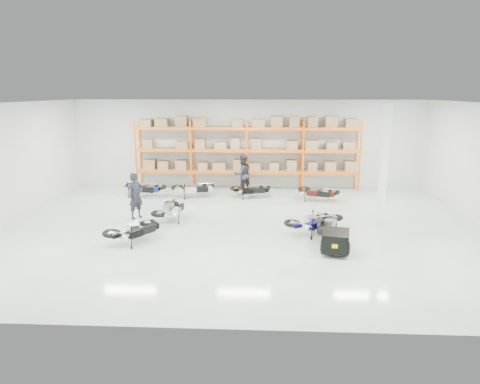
# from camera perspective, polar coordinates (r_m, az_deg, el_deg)

# --- Properties ---
(room) EXTENTS (18.00, 18.00, 18.00)m
(room) POSITION_cam_1_polar(r_m,az_deg,el_deg) (15.38, 0.12, 3.31)
(room) COLOR silver
(room) RESTS_ON ground
(pallet_rack) EXTENTS (11.28, 0.98, 3.62)m
(pallet_rack) POSITION_cam_1_polar(r_m,az_deg,el_deg) (21.75, 0.92, 6.28)
(pallet_rack) COLOR #FE5F0D
(pallet_rack) RESTS_ON ground
(structural_column) EXTENTS (0.25, 0.25, 4.50)m
(structural_column) POSITION_cam_1_polar(r_m,az_deg,el_deg) (16.48, 18.62, 3.28)
(structural_column) COLOR white
(structural_column) RESTS_ON ground
(moto_blue_centre) EXTENTS (1.95, 1.81, 1.16)m
(moto_blue_centre) POSITION_cam_1_polar(r_m,az_deg,el_deg) (15.29, 9.63, -3.52)
(moto_blue_centre) COLOR #0C074E
(moto_blue_centre) RESTS_ON ground
(moto_silver_left) EXTENTS (1.10, 1.88, 1.15)m
(moto_silver_left) POSITION_cam_1_polar(r_m,az_deg,el_deg) (16.86, -9.21, -1.91)
(moto_silver_left) COLOR silver
(moto_silver_left) RESTS_ON ground
(moto_black_far_left) EXTENTS (1.75, 1.95, 1.15)m
(moto_black_far_left) POSITION_cam_1_polar(r_m,az_deg,el_deg) (14.66, -13.92, -4.48)
(moto_black_far_left) COLOR black
(moto_black_far_left) RESTS_ON ground
(moto_touring_right) EXTENTS (1.20, 1.96, 1.19)m
(moto_touring_right) POSITION_cam_1_polar(r_m,az_deg,el_deg) (15.05, 11.64, -3.81)
(moto_touring_right) COLOR black
(moto_touring_right) RESTS_ON ground
(trailer) EXTENTS (0.98, 1.74, 0.71)m
(trailer) POSITION_cam_1_polar(r_m,az_deg,el_deg) (13.60, 12.61, -6.38)
(trailer) COLOR black
(trailer) RESTS_ON ground
(moto_back_a) EXTENTS (2.00, 1.32, 1.19)m
(moto_back_a) POSITION_cam_1_polar(r_m,az_deg,el_deg) (20.84, -12.78, 0.90)
(moto_back_a) COLOR navy
(moto_back_a) RESTS_ON ground
(moto_back_b) EXTENTS (1.97, 1.38, 1.16)m
(moto_back_b) POSITION_cam_1_polar(r_m,az_deg,el_deg) (20.38, -6.20, 0.84)
(moto_back_b) COLOR silver
(moto_back_b) RESTS_ON ground
(moto_back_c) EXTENTS (1.80, 1.14, 1.08)m
(moto_back_c) POSITION_cam_1_polar(r_m,az_deg,el_deg) (20.15, 1.52, 0.67)
(moto_back_c) COLOR black
(moto_back_c) RESTS_ON ground
(moto_back_d) EXTENTS (1.87, 1.38, 1.09)m
(moto_back_d) POSITION_cam_1_polar(r_m,az_deg,el_deg) (19.91, 10.33, 0.30)
(moto_back_d) COLOR #3F0C0C
(moto_back_d) RESTS_ON ground
(person_left) EXTENTS (0.74, 0.79, 1.82)m
(person_left) POSITION_cam_1_polar(r_m,az_deg,el_deg) (17.29, -13.72, -0.49)
(person_left) COLOR black
(person_left) RESTS_ON ground
(person_back) EXTENTS (1.20, 1.13, 1.96)m
(person_back) POSITION_cam_1_polar(r_m,az_deg,el_deg) (20.77, 0.33, 2.38)
(person_back) COLOR black
(person_back) RESTS_ON ground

